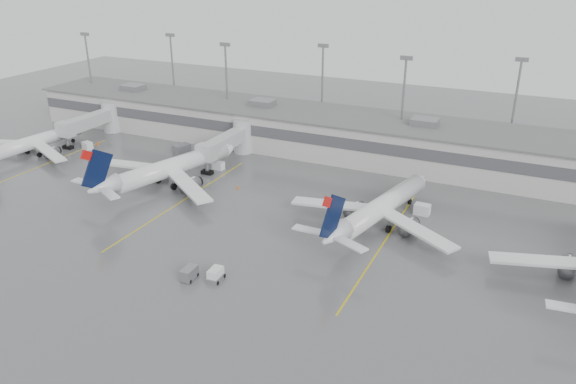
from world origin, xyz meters
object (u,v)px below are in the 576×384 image
at_px(jet_mid_left, 167,168).
at_px(baggage_tug, 216,276).
at_px(jet_mid_right, 379,208).
at_px(jet_far_left, 33,142).

distance_m(jet_mid_left, baggage_tug, 34.10).
height_order(jet_mid_left, baggage_tug, jet_mid_left).
bearing_deg(jet_mid_right, baggage_tug, -108.68).
xyz_separation_m(jet_far_left, jet_mid_left, (34.99, -1.96, 0.51)).
bearing_deg(jet_mid_left, jet_far_left, -167.03).
height_order(jet_far_left, jet_mid_right, jet_mid_right).
distance_m(jet_mid_right, baggage_tug, 27.56).
xyz_separation_m(jet_mid_left, jet_mid_right, (38.90, -0.14, -0.18)).
distance_m(jet_mid_left, jet_mid_right, 38.90).
height_order(jet_far_left, baggage_tug, jet_far_left).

